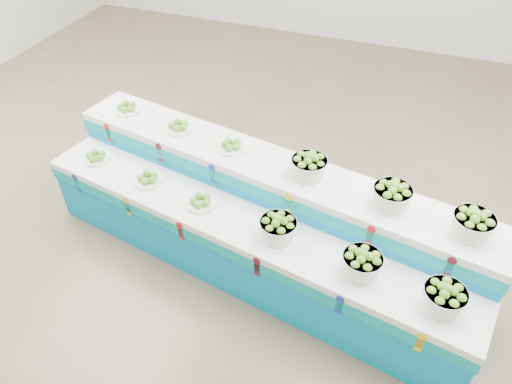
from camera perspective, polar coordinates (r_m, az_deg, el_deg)
ground at (r=5.45m, az=-3.22°, el=-2.03°), size 10.00×10.00×0.00m
display_stand at (r=4.57m, az=0.00°, el=-3.42°), size 4.40×1.86×1.02m
plate_lower_left at (r=5.18m, az=-18.35°, el=4.03°), size 0.31×0.31×0.10m
plate_lower_mid at (r=4.75m, az=-12.66°, el=1.61°), size 0.31×0.31×0.10m
plate_lower_right at (r=4.42m, az=-6.52°, el=-1.04°), size 0.31×0.31×0.10m
basket_lower_left at (r=4.05m, az=2.62°, el=-4.27°), size 0.37×0.37×0.23m
basket_lower_mid at (r=3.87m, az=12.37°, el=-8.20°), size 0.37×0.37×0.23m
basket_lower_right at (r=3.83m, az=21.27°, el=-11.53°), size 0.37×0.37×0.23m
plate_upper_left at (r=5.30m, az=-15.00°, el=9.62°), size 0.31×0.31×0.10m
plate_upper_mid at (r=4.89m, az=-9.13°, el=7.71°), size 0.31×0.31×0.10m
plate_upper_right at (r=4.56m, az=-2.88°, el=5.57°), size 0.31×0.31×0.10m
basket_upper_left at (r=4.21m, az=6.26°, el=3.02°), size 0.37×0.37×0.23m
basket_upper_mid at (r=4.04m, az=15.71°, el=-0.41°), size 0.37×0.37×0.23m
basket_upper_right at (r=4.00m, az=24.17°, el=-3.47°), size 0.37×0.37×0.23m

